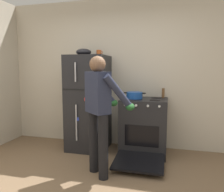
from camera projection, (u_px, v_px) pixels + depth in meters
name	position (u px, v px, depth m)	size (l,w,h in m)	color
kitchen_wall_back	(120.00, 74.00, 4.10)	(6.00, 0.10, 2.70)	beige
refrigerator	(89.00, 103.00, 3.92)	(0.68, 0.72, 1.67)	black
stove_range	(144.00, 127.00, 3.70)	(0.76, 1.24, 0.94)	black
person_cook	(100.00, 105.00, 2.89)	(0.66, 0.70, 1.60)	black
red_pot	(134.00, 95.00, 3.64)	(0.37, 0.27, 0.11)	#19479E
coffee_mug	(99.00, 53.00, 3.81)	(0.11, 0.08, 0.10)	#B24C1E
pepper_mill	(163.00, 93.00, 3.77)	(0.05, 0.05, 0.16)	brown
mixing_bowl	(84.00, 52.00, 3.83)	(0.27, 0.27, 0.12)	black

